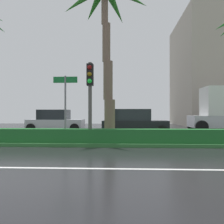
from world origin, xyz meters
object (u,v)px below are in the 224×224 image
at_px(car_in_traffic_second, 55,121).
at_px(street_name_sign, 65,99).
at_px(palm_tree_centre_left, 105,13).
at_px(car_in_traffic_third, 134,123).
at_px(traffic_signal_median_right, 90,87).

bearing_deg(car_in_traffic_second, street_name_sign, -71.31).
bearing_deg(palm_tree_centre_left, street_name_sign, -132.69).
bearing_deg(palm_tree_centre_left, car_in_traffic_second, 125.27).
xyz_separation_m(palm_tree_centre_left, street_name_sign, (-1.69, -1.83, -4.63)).
distance_m(palm_tree_centre_left, street_name_sign, 5.25).
relative_size(palm_tree_centre_left, car_in_traffic_third, 1.99).
height_order(street_name_sign, car_in_traffic_third, street_name_sign).
relative_size(palm_tree_centre_left, traffic_signal_median_right, 2.41).
distance_m(traffic_signal_median_right, street_name_sign, 1.29).
height_order(traffic_signal_median_right, car_in_traffic_third, traffic_signal_median_right).
height_order(traffic_signal_median_right, street_name_sign, traffic_signal_median_right).
bearing_deg(traffic_signal_median_right, car_in_traffic_second, 115.11).
height_order(palm_tree_centre_left, car_in_traffic_second, palm_tree_centre_left).
bearing_deg(car_in_traffic_second, car_in_traffic_third, -22.98).
relative_size(car_in_traffic_second, car_in_traffic_third, 1.00).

